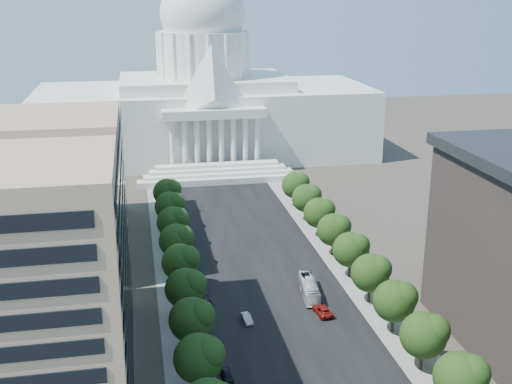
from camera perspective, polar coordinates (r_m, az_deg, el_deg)
road_asphalt at (r=152.22m, az=-0.39°, el=-5.22°), size 30.00×260.00×0.01m
sidewalk_left at (r=150.24m, az=-7.57°, el=-5.69°), size 8.00×260.00×0.02m
sidewalk_right at (r=156.49m, az=6.49°, el=-4.68°), size 8.00×260.00×0.02m
capitol at (r=237.57m, az=-4.58°, el=8.05°), size 120.00×56.00×73.00m
office_block_left_far at (r=156.13m, az=-18.70°, el=0.27°), size 38.00×52.00×30.00m
tree_l_c at (r=99.19m, az=-4.93°, el=-14.41°), size 7.79×7.60×9.97m
tree_l_d at (r=109.53m, az=-5.60°, el=-11.12°), size 7.79×7.60×9.97m
tree_l_e at (r=120.18m, az=-6.15°, el=-8.42°), size 7.79×7.60×9.97m
tree_l_f at (r=131.07m, az=-6.60°, el=-6.15°), size 7.79×7.60×9.97m
tree_l_g at (r=142.13m, az=-6.98°, el=-4.24°), size 7.79×7.60×9.97m
tree_l_h at (r=153.33m, az=-7.30°, el=-2.60°), size 7.79×7.60×9.97m
tree_l_i at (r=164.65m, az=-7.58°, el=-1.19°), size 7.79×7.60×9.97m
tree_l_j at (r=176.06m, az=-7.82°, el=0.04°), size 7.79×7.60×9.97m
tree_r_b at (r=99.04m, az=17.90°, el=-15.34°), size 7.79×7.60×9.97m
tree_r_c at (r=108.07m, az=14.87°, el=-12.10°), size 7.79×7.60×9.97m
tree_r_d at (r=117.64m, az=12.37°, el=-9.35°), size 7.79×7.60×9.97m
tree_r_e at (r=127.61m, az=10.29°, el=-7.01°), size 7.79×7.60×9.97m
tree_r_f at (r=137.91m, az=8.53°, el=-5.00°), size 7.79×7.60×9.97m
tree_r_g at (r=148.46m, az=7.03°, el=-3.28°), size 7.79×7.60×9.97m
tree_r_h at (r=159.22m, az=5.73°, el=-1.78°), size 7.79×7.60×9.97m
tree_r_i at (r=170.15m, az=4.60°, el=-0.47°), size 7.79×7.60×9.97m
tree_r_j at (r=181.21m, az=3.61°, el=0.68°), size 7.79×7.60×9.97m
streetlight_b at (r=108.40m, az=15.79°, el=-12.47°), size 2.61×0.44×9.00m
streetlight_c at (r=128.58m, az=10.90°, el=-7.16°), size 2.61×0.44×9.00m
streetlight_d at (r=150.21m, az=7.46°, el=-3.30°), size 2.61×0.44×9.00m
streetlight_e at (r=172.76m, az=4.91°, el=-0.42°), size 2.61×0.44×9.00m
streetlight_f at (r=195.90m, az=2.96°, el=1.79°), size 2.61×0.44×9.00m
car_dark_a at (r=105.31m, az=-2.60°, el=-16.00°), size 1.91×4.12×1.36m
car_silver at (r=121.05m, az=-0.84°, el=-11.17°), size 1.92×4.37×1.40m
car_red at (r=124.17m, az=5.95°, el=-10.45°), size 3.18×5.85×1.56m
car_dark_b at (r=126.86m, az=-4.33°, el=-9.83°), size 2.31×4.64×1.29m
city_bus at (r=130.51m, az=4.75°, el=-8.52°), size 4.16×12.14×3.31m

